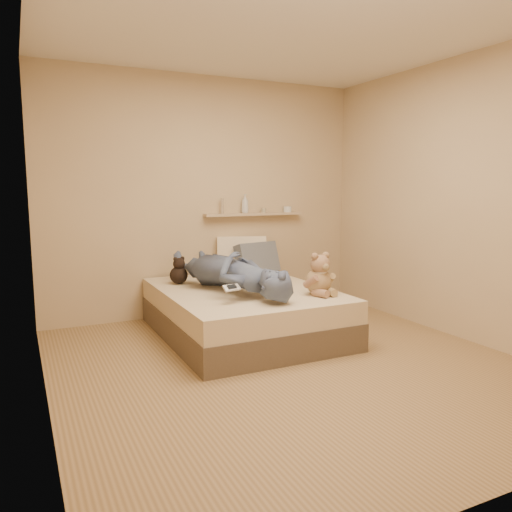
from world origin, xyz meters
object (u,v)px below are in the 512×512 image
person (231,271)px  wall_shelf (254,214)px  game_console (232,288)px  pillow_cream (242,255)px  pillow_grey (257,258)px  bed (243,312)px  dark_plush (179,272)px  teddy_bear (320,277)px

person → wall_shelf: 1.26m
game_console → person: (0.19, 0.48, 0.05)m
pillow_cream → pillow_grey: pillow_cream is taller
bed → dark_plush: (-0.48, 0.49, 0.34)m
pillow_grey → person: bearing=-130.8°
game_console → dark_plush: size_ratio=0.59×
wall_shelf → bed: bearing=-121.2°
dark_plush → pillow_grey: size_ratio=0.55×
bed → pillow_grey: 0.93m
pillow_cream → game_console: bearing=-117.2°
pillow_cream → wall_shelf: 0.50m
teddy_bear → pillow_cream: pillow_cream is taller
bed → dark_plush: 0.77m
pillow_cream → dark_plush: bearing=-157.7°
game_console → wall_shelf: wall_shelf is taller
pillow_grey → bed: bearing=-125.0°
pillow_cream → teddy_bear: bearing=-83.6°
pillow_grey → game_console: bearing=-124.3°
dark_plush → pillow_cream: size_ratio=0.50×
pillow_cream → pillow_grey: bearing=-47.5°
bed → game_console: 0.72m
game_console → pillow_cream: pillow_cream is taller
teddy_bear → person: 0.83m
teddy_bear → wall_shelf: 1.53m
dark_plush → pillow_grey: pillow_grey is taller
teddy_bear → dark_plush: teddy_bear is taller
dark_plush → wall_shelf: 1.24m
person → wall_shelf: size_ratio=1.32×
teddy_bear → pillow_cream: bearing=96.4°
pillow_grey → wall_shelf: 0.53m
pillow_cream → wall_shelf: bearing=22.0°
game_console → pillow_cream: size_ratio=0.29×
teddy_bear → person: bearing=142.6°
bed → dark_plush: bearing=134.9°
bed → game_console: size_ratio=11.72×
teddy_bear → person: size_ratio=0.25×
bed → game_console: bearing=-123.3°
bed → person: person is taller
pillow_cream → wall_shelf: (0.20, 0.08, 0.45)m
person → wall_shelf: wall_shelf is taller
person → game_console: bearing=56.9°
pillow_grey → teddy_bear: bearing=-88.8°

